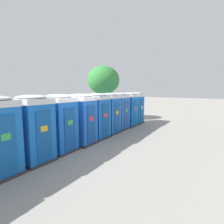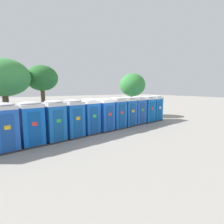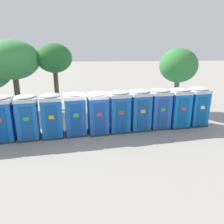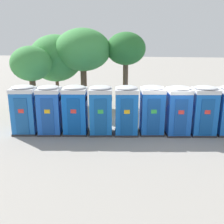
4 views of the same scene
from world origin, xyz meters
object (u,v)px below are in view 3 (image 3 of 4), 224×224
Objects in this scene: portapotty_7 at (119,111)px; street_tree_2 at (178,66)px; portapotty_8 at (140,110)px; portapotty_2 at (2,118)px; portapotty_9 at (159,108)px; portapotty_11 at (197,106)px; portapotty_5 at (75,114)px; street_tree_3 at (54,59)px; portapotty_4 at (52,115)px; portapotty_10 at (179,107)px; street_tree_0 at (13,60)px; portapotty_6 at (98,113)px; portapotty_3 at (27,117)px.

street_tree_2 is (5.00, 3.96, 2.29)m from portapotty_7.
portapotty_2 is at bearing -172.61° from portapotty_8.
portapotty_9 and portapotty_11 have the same top height.
portapotty_11 is at bearing -85.93° from street_tree_2.
portapotty_9 is (9.15, 1.22, -0.00)m from portapotty_2.
portapotty_9 is at bearing 8.71° from portapotty_8.
portapotty_5 is 7.91m from portapotty_11.
portapotty_11 is 11.08m from street_tree_3.
portapotty_5 is 6.40m from street_tree_3.
portapotty_10 is at bearing 7.39° from portapotty_4.
portapotty_4 is 0.46× the size of street_tree_0.
portapotty_4 is at bearing -172.46° from portapotty_11.
portapotty_2 is at bearing -172.90° from portapotty_7.
portapotty_4 is at bearing -173.32° from portapotty_6.
portapotty_6 is 1.00× the size of portapotty_8.
portapotty_8 is 1.00× the size of portapotty_10.
portapotty_5 is 9.02m from street_tree_2.
portapotty_7 is 1.00× the size of portapotty_8.
street_tree_0 is (-3.52, 5.11, 2.76)m from portapotty_4.
portapotty_11 is at bearing -24.60° from street_tree_3.
portapotty_7 is (1.30, 0.21, -0.00)m from portapotty_6.
street_tree_0 is 1.13× the size of street_tree_2.
portapotty_3 is at bearing -172.73° from portapotty_4.
portapotty_5 is at bearing -172.91° from portapotty_11.
portapotty_4 is 6.59m from portapotty_9.
portapotty_2 is at bearing -172.84° from portapotty_10.
portapotty_3 is at bearing -173.13° from portapotty_6.
portapotty_7 is 1.00× the size of portapotty_10.
portapotty_8 is 1.32m from portapotty_9.
street_tree_3 reaches higher than portapotty_11.
portapotty_5 is 2.64m from portapotty_7.
portapotty_3 is at bearing -172.54° from portapotty_7.
street_tree_3 reaches higher than portapotty_10.
portapotty_9 is at bearing 7.48° from portapotty_5.
portapotty_10 is at bearing -171.59° from portapotty_11.
street_tree_0 is at bearing 112.74° from portapotty_3.
street_tree_0 is at bearing 141.95° from portapotty_6.
portapotty_3 is 0.48× the size of street_tree_3.
street_tree_0 reaches higher than portapotty_4.
street_tree_3 is at bearing 120.94° from portapotty_6.
portapotty_6 is 1.00× the size of portapotty_7.
portapotty_10 is at bearing 7.26° from portapotty_7.
street_tree_0 is (-11.37, 4.10, 2.76)m from portapotty_10.
portapotty_6 is at bearing -172.25° from portapotty_10.
portapotty_9 is (5.23, 0.69, -0.00)m from portapotty_5.
street_tree_2 is at bearing 94.07° from portapotty_11.
portapotty_3 is 11.46m from street_tree_2.
portapotty_4 is at bearing -172.48° from portapotty_7.
street_tree_2 is (6.30, 4.17, 2.29)m from portapotty_6.
street_tree_3 reaches higher than portapotty_3.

